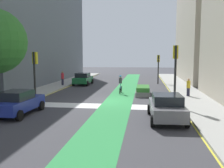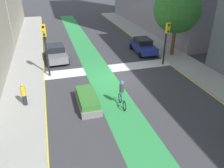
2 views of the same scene
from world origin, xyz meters
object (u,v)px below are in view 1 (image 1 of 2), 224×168
Objects in this scene: traffic_signal_near_left at (35,67)px; car_blue_left_near at (18,102)px; cyclist_in_lane at (121,84)px; car_grey_right_near at (166,107)px; traffic_signal_near_right at (175,65)px; pedestrian_sidewalk_right_a at (188,87)px; median_planter at (143,91)px; traffic_signal_far_right at (158,64)px; car_green_left_far at (83,79)px; pedestrian_sidewalk_left_a at (63,78)px.

traffic_signal_near_left is 4.44m from car_blue_left_near.
car_grey_right_near is at bearing -69.70° from cyclist_in_lane.
cyclist_in_lane is at bearing 126.08° from traffic_signal_near_right.
traffic_signal_near_left is 13.41m from pedestrian_sidewalk_right_a.
car_grey_right_near is 2.66× the size of pedestrian_sidewalk_right_a.
pedestrian_sidewalk_right_a reaches higher than median_planter.
traffic_signal_far_right is (10.46, 15.06, -0.14)m from traffic_signal_near_left.
car_green_left_far is at bearing -165.76° from traffic_signal_far_right.
traffic_signal_near_left reaches higher than pedestrian_sidewalk_left_a.
traffic_signal_near_right is 1.11× the size of traffic_signal_near_left.
pedestrian_sidewalk_right_a is at bearing 68.87° from traffic_signal_near_right.
cyclist_in_lane is 0.57× the size of median_planter.
car_grey_right_near is 10.61m from cyclist_in_lane.
traffic_signal_near_right reaches higher than pedestrian_sidewalk_right_a.
traffic_signal_near_right reaches higher than pedestrian_sidewalk_left_a.
pedestrian_sidewalk_left_a is at bearing -139.45° from car_green_left_far.
cyclist_in_lane is (5.57, -6.71, 0.17)m from car_green_left_far.
traffic_signal_near_left is (-10.82, 0.39, -0.29)m from traffic_signal_near_right.
traffic_signal_near_right is 5.37m from pedestrian_sidewalk_right_a.
traffic_signal_far_right reaches higher than car_green_left_far.
traffic_signal_near_left reaches higher than median_planter.
car_green_left_far reaches higher than median_planter.
car_grey_right_near is 2.30× the size of cyclist_in_lane.
pedestrian_sidewalk_left_a is (-2.00, 14.63, 0.22)m from car_blue_left_near.
car_grey_right_near and car_blue_left_near have the same top height.
pedestrian_sidewalk_left_a is (-7.71, 4.87, 0.05)m from cyclist_in_lane.
median_planter is at bearing -29.05° from pedestrian_sidewalk_left_a.
traffic_signal_near_right is 11.10m from car_blue_left_near.
car_blue_left_near is at bearing -90.51° from car_green_left_far.
pedestrian_sidewalk_right_a is at bearing -35.21° from car_green_left_far.
car_blue_left_near is 12.09m from median_planter.
car_blue_left_near is 1.01× the size of car_green_left_far.
traffic_signal_far_right is 0.92× the size of car_green_left_far.
cyclist_in_lane is 6.55m from pedestrian_sidewalk_right_a.
car_green_left_far is 10.74m from median_planter.
median_planter is at bearing 98.77° from car_grey_right_near.
car_blue_left_near is 16.47m from car_green_left_far.
pedestrian_sidewalk_right_a is at bearing -78.92° from traffic_signal_far_right.
traffic_signal_near_right is 15.45m from traffic_signal_far_right.
car_blue_left_near and car_green_left_far have the same top height.
traffic_signal_near_left is at bearing -136.85° from cyclist_in_lane.
traffic_signal_far_right is 11.22m from pedestrian_sidewalk_right_a.
traffic_signal_far_right reaches higher than pedestrian_sidewalk_right_a.
median_planter is (7.81, -7.37, -0.40)m from car_green_left_far.
traffic_signal_far_right is 19.24m from car_grey_right_near.
pedestrian_sidewalk_right_a is 0.94× the size of pedestrian_sidewalk_left_a.
traffic_signal_near_right is 1.17× the size of traffic_signal_far_right.
car_grey_right_near is (9.94, -4.08, -2.07)m from traffic_signal_near_left.
traffic_signal_near_right is at bearing -42.21° from pedestrian_sidewalk_left_a.
traffic_signal_near_right is 2.64× the size of pedestrian_sidewalk_left_a.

